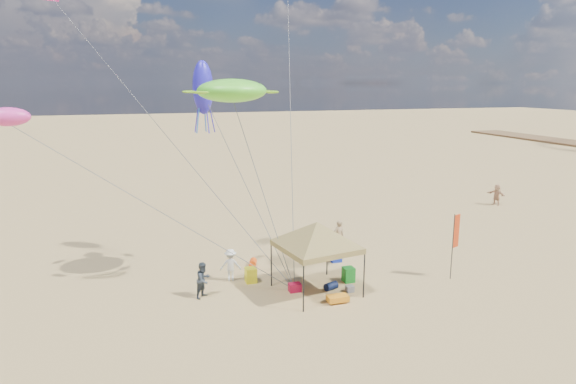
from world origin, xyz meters
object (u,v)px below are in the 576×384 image
object	(u,v)px
feather_flag	(455,235)
beach_cart	(338,298)
cooler_blue	(336,258)
person_near_a	(339,236)
cooler_red	(295,287)
canopy_tent	(317,225)
person_near_c	(231,265)
person_near_b	(204,280)
person_far_c	(497,195)
chair_yellow	(251,275)
chair_green	(348,274)

from	to	relation	value
feather_flag	beach_cart	xyz separation A→B (m)	(-6.34, -0.84, -1.93)
cooler_blue	person_near_a	distance (m)	1.63
cooler_red	beach_cart	xyz separation A→B (m)	(1.36, -1.66, 0.01)
canopy_tent	person_near_c	bearing A→B (deg)	144.03
canopy_tent	beach_cart	size ratio (longest dim) A/B	6.65
person_near_b	person_far_c	world-z (taller)	person_far_c
person_near_a	person_near_b	distance (m)	8.68
chair_yellow	beach_cart	world-z (taller)	chair_yellow
person_near_c	beach_cart	bearing A→B (deg)	149.68
chair_yellow	person_near_a	distance (m)	6.17
feather_flag	person_far_c	distance (m)	16.78
beach_cart	person_far_c	distance (m)	22.24
person_near_a	person_near_b	bearing A→B (deg)	14.79
chair_green	cooler_blue	bearing A→B (deg)	79.15
cooler_red	chair_green	xyz separation A→B (m)	(2.77, 0.31, 0.16)
cooler_red	person_far_c	world-z (taller)	person_far_c
beach_cart	person_far_c	bearing A→B (deg)	33.51
feather_flag	chair_green	xyz separation A→B (m)	(-4.93, 1.14, -1.78)
chair_yellow	person_far_c	size ratio (longest dim) A/B	0.43
chair_green	person_near_c	distance (m)	5.57
chair_green	person_near_c	size ratio (longest dim) A/B	0.45
canopy_tent	cooler_red	world-z (taller)	canopy_tent
person_near_b	person_near_c	bearing A→B (deg)	2.35
person_near_c	person_far_c	bearing A→B (deg)	-144.69
beach_cart	cooler_red	bearing A→B (deg)	129.34
chair_green	chair_yellow	world-z (taller)	same
beach_cart	person_near_b	xyz separation A→B (m)	(-5.33, 2.32, 0.60)
person_near_a	chair_green	bearing A→B (deg)	63.75
person_near_b	person_near_c	xyz separation A→B (m)	(1.50, 1.50, -0.03)
cooler_red	chair_yellow	world-z (taller)	chair_yellow
cooler_red	cooler_blue	size ratio (longest dim) A/B	1.00
person_near_a	person_near_b	size ratio (longest dim) A/B	1.17
canopy_tent	feather_flag	distance (m)	6.88
feather_flag	cooler_blue	bearing A→B (deg)	139.71
canopy_tent	chair_yellow	bearing A→B (deg)	142.62
person_near_a	person_far_c	xyz separation A→B (m)	(15.95, 6.40, -0.12)
canopy_tent	chair_yellow	world-z (taller)	canopy_tent
canopy_tent	person_near_c	world-z (taller)	canopy_tent
feather_flag	person_near_a	world-z (taller)	feather_flag
canopy_tent	chair_green	distance (m)	3.38
chair_green	person_far_c	bearing A→B (deg)	31.02
feather_flag	person_far_c	size ratio (longest dim) A/B	1.97
canopy_tent	chair_green	bearing A→B (deg)	18.01
person_near_a	canopy_tent	bearing A→B (deg)	46.62
chair_green	beach_cart	world-z (taller)	chair_green
chair_yellow	person_far_c	bearing A→B (deg)	22.62
cooler_blue	person_near_a	xyz separation A→B (m)	(0.68, 1.28, 0.74)
feather_flag	canopy_tent	bearing A→B (deg)	175.52
feather_flag	person_near_a	distance (m)	6.40
person_near_a	person_near_b	world-z (taller)	person_near_a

